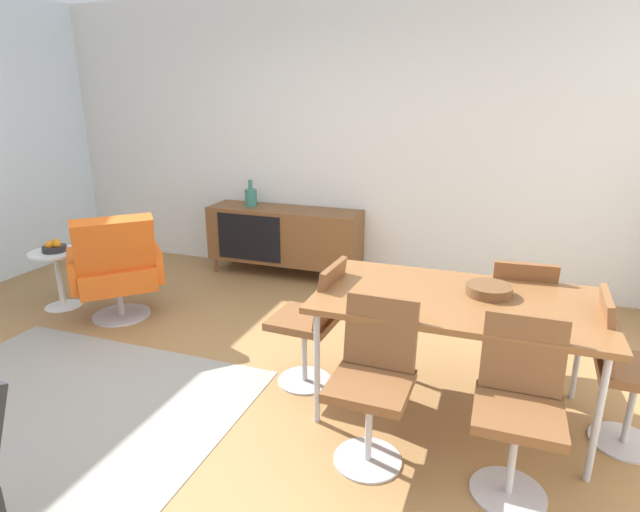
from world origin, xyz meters
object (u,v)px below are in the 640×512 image
Objects in this scene: dining_table at (458,304)px; lounge_chair_red at (116,267)px; dining_chair_near_window at (313,319)px; fruit_bowl at (54,247)px; dining_chair_front_right at (519,403)px; dining_chair_far_end at (626,366)px; dining_chair_front_left at (373,376)px; wooden_bowl_on_table at (489,290)px; sideboard at (284,235)px; vase_cobalt at (251,197)px; dining_chair_back_right at (518,312)px; side_table_round at (58,273)px.

lounge_chair_red reaches higher than dining_table.
fruit_bowl is (-2.60, 0.45, 0.09)m from dining_chair_near_window.
dining_chair_front_right reaches higher than dining_table.
dining_chair_far_end is (1.78, 0.01, 0.00)m from dining_chair_near_window.
dining_chair_front_left reaches higher than fruit_bowl.
wooden_bowl_on_table is 0.74m from dining_chair_front_right.
dining_table is 1.87× the size of dining_chair_front_right.
dining_chair_front_left is (-0.51, -0.65, -0.30)m from wooden_bowl_on_table.
dining_chair_front_right is at bearing -17.03° from lounge_chair_red.
dining_chair_front_left reaches higher than dining_table.
dining_chair_near_window is at bearing -179.79° from dining_table.
fruit_bowl is at bearing 170.09° from dining_chair_near_window.
sideboard is 2.73m from dining_table.
vase_cobalt is 0.32× the size of dining_chair_front_left.
wooden_bowl_on_table is at bearing -5.96° from lounge_chair_red.
wooden_bowl_on_table is 0.59m from dining_chair_back_right.
dining_chair_front_right is (0.19, -0.65, -0.30)m from wooden_bowl_on_table.
dining_chair_near_window reaches higher than sideboard.
lounge_chair_red is (-2.79, 0.40, -0.23)m from dining_table.
lounge_chair_red is 4.73× the size of fruit_bowl.
fruit_bowl is at bearing -178.39° from dining_chair_back_right.
lounge_chair_red is at bearing 171.78° from dining_table.
side_table_round is (-0.70, 0.05, -0.15)m from lounge_chair_red.
vase_cobalt is at bearing 136.95° from dining_chair_front_right.
vase_cobalt is at bearing 126.29° from dining_chair_near_window.
sideboard is at bearing 43.07° from fruit_bowl.
lounge_chair_red is at bearing 162.97° from dining_chair_front_right.
dining_chair_near_window is at bearing -12.06° from lounge_chair_red.
sideboard is at bearing 132.66° from dining_chair_front_right.
side_table_round is 2.60× the size of fruit_bowl.
dining_chair_far_end is 4.40m from fruit_bowl.
lounge_chair_red is (-2.95, 0.31, -0.30)m from wooden_bowl_on_table.
sideboard is 1.69× the size of lounge_chair_red.
dining_chair_back_right is (0.70, 1.12, 0.00)m from dining_chair_front_left.
dining_chair_front_left and dining_chair_back_right have the same top height.
dining_chair_far_end reaches higher than dining_table.
wooden_bowl_on_table is at bearing -41.03° from sideboard.
side_table_round is at bearing -178.39° from dining_chair_back_right.
sideboard is 6.15× the size of wooden_bowl_on_table.
wooden_bowl_on_table reaches higher than sideboard.
vase_cobalt is 0.32× the size of dining_chair_far_end.
fruit_bowl is (0.00, -0.00, 0.24)m from side_table_round.
sideboard is 3.40m from dining_chair_far_end.
wooden_bowl_on_table is 0.30× the size of dining_chair_front_right.
sideboard is 1.74m from lounge_chair_red.
dining_chair_far_end is (3.18, -1.91, -0.35)m from vase_cobalt.
dining_chair_near_window is 1.36m from dining_chair_back_right.
sideboard is 2.93m from dining_chair_front_left.
dining_chair_front_left is 1.36m from dining_chair_far_end.
vase_cobalt is (-0.37, 0.00, 0.38)m from sideboard.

